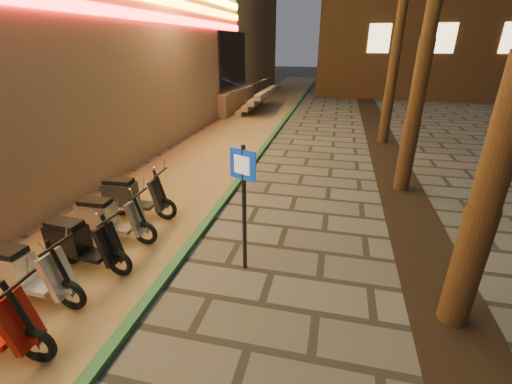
% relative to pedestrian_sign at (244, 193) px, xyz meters
% --- Properties ---
extents(parking_strip, '(3.40, 60.00, 0.01)m').
position_rel_pedestrian_sign_xyz_m(parking_strip, '(-2.93, 7.47, -1.47)').
color(parking_strip, '#8C7251').
rests_on(parking_strip, ground).
extents(green_curb, '(0.18, 60.00, 0.10)m').
position_rel_pedestrian_sign_xyz_m(green_curb, '(-1.23, 7.47, -1.42)').
color(green_curb, '#235F3B').
rests_on(green_curb, ground).
extents(planting_strip, '(1.20, 40.00, 0.02)m').
position_rel_pedestrian_sign_xyz_m(planting_strip, '(3.27, 2.47, -1.46)').
color(planting_strip, black).
rests_on(planting_strip, ground).
extents(pedestrian_sign, '(0.47, 0.22, 2.27)m').
position_rel_pedestrian_sign_xyz_m(pedestrian_sign, '(0.00, 0.00, 0.00)').
color(pedestrian_sign, black).
rests_on(pedestrian_sign, ground).
extents(scooter_6, '(1.68, 0.59, 1.18)m').
position_rel_pedestrian_sign_xyz_m(scooter_6, '(-3.05, -1.57, -0.96)').
color(scooter_6, black).
rests_on(scooter_6, ground).
extents(scooter_7, '(1.65, 0.59, 1.16)m').
position_rel_pedestrian_sign_xyz_m(scooter_7, '(-2.81, -0.64, -0.97)').
color(scooter_7, black).
rests_on(scooter_7, ground).
extents(scooter_8, '(1.62, 0.57, 1.15)m').
position_rel_pedestrian_sign_xyz_m(scooter_8, '(-2.89, 0.29, -0.97)').
color(scooter_8, black).
rests_on(scooter_8, ground).
extents(scooter_9, '(1.69, 0.59, 1.19)m').
position_rel_pedestrian_sign_xyz_m(scooter_9, '(-3.02, 1.32, -0.95)').
color(scooter_9, black).
rests_on(scooter_9, ground).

